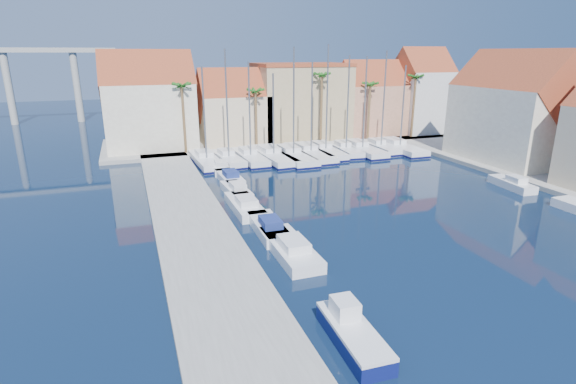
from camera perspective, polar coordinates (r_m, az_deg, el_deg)
ground at (r=26.88m, az=12.90°, el=-13.35°), size 260.00×260.00×0.00m
quay_west at (r=35.55m, az=-11.69°, el=-4.99°), size 6.00×77.00×0.50m
shore_north at (r=72.31m, az=-0.69°, el=6.71°), size 54.00×16.00×0.50m
shore_east at (r=58.12m, az=32.17°, el=1.39°), size 12.00×60.00×0.50m
fishing_boat at (r=22.87m, az=8.14°, el=-17.20°), size 1.99×5.41×1.87m
motorboat_west_0 at (r=31.49m, az=0.31°, el=-7.09°), size 2.37×7.38×1.40m
motorboat_west_1 at (r=35.15m, az=-2.46°, el=-4.44°), size 2.21×6.40×1.40m
motorboat_west_2 at (r=40.19m, az=-5.50°, el=-1.67°), size 2.27×6.94×1.40m
motorboat_west_3 at (r=44.62m, az=-6.57°, el=0.23°), size 2.16×5.84×1.40m
motorboat_west_4 at (r=49.38m, az=-7.42°, el=1.87°), size 2.18×6.30×1.40m
motorboat_west_5 at (r=53.95m, az=-8.60°, el=3.14°), size 2.26×5.86×1.40m
motorboat_east_1 at (r=52.16m, az=26.61°, el=0.98°), size 2.25×5.59×1.40m
sailboat_0 at (r=57.59m, az=-10.39°, el=4.01°), size 3.14×10.38×11.97m
sailboat_1 at (r=58.01m, az=-7.65°, el=4.30°), size 3.05×9.00×13.98m
sailboat_2 at (r=58.61m, az=-4.92°, el=4.48°), size 2.90×9.93×12.49m
sailboat_3 at (r=59.32m, az=-2.06°, el=4.65°), size 3.86×12.14×11.07m
sailboat_4 at (r=59.48m, az=0.47°, el=4.72°), size 3.26×12.04×14.21m
sailboat_5 at (r=61.13m, az=2.67°, el=5.03°), size 3.47×11.94×12.38m
sailboat_6 at (r=62.45m, az=4.61°, el=5.29°), size 3.10×10.58×14.56m
sailboat_7 at (r=63.32m, az=7.20°, el=5.40°), size 2.92×8.87×13.23m
sailboat_8 at (r=64.28m, az=9.17°, el=5.45°), size 2.97×11.01×13.08m
sailboat_9 at (r=65.95m, az=11.50°, el=5.67°), size 2.41×8.66×13.80m
sailboat_10 at (r=66.75m, az=13.71°, el=5.60°), size 3.12×11.52×11.89m
building_0 at (r=66.67m, az=-17.19°, el=10.51°), size 12.30×9.00×13.50m
building_1 at (r=68.42m, az=-6.88°, el=10.26°), size 10.30×8.00×11.00m
building_2 at (r=72.47m, az=1.58°, el=11.53°), size 14.20×10.20×11.50m
building_3 at (r=76.77m, az=10.40°, el=11.28°), size 10.30×8.00×12.00m
building_4 at (r=80.71m, az=16.48°, el=11.94°), size 8.30×8.00×14.00m
building_6 at (r=62.84m, az=26.73°, el=9.08°), size 9.00×14.30×13.50m
palm_0 at (r=61.80m, az=-13.35°, el=12.72°), size 2.60×2.60×10.15m
palm_1 at (r=63.79m, az=-4.15°, el=12.40°), size 2.60×2.60×9.15m
palm_2 at (r=67.04m, az=4.34°, el=14.24°), size 2.60×2.60×11.15m
palm_3 at (r=70.73m, az=10.41°, el=13.03°), size 2.60×2.60×9.65m
palm_4 at (r=74.97m, az=15.92°, el=13.61°), size 2.60×2.60×10.65m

